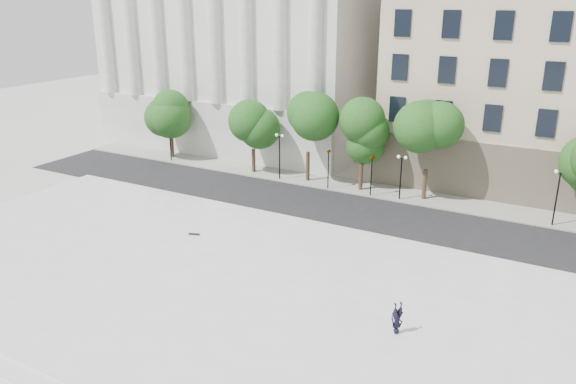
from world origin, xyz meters
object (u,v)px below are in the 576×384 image
object	(u,v)px
traffic_light_west	(329,150)
traffic_light_east	(372,156)
skateboard	(194,234)
person_lying	(396,329)

from	to	relation	value
traffic_light_west	traffic_light_east	world-z (taller)	traffic_light_east
skateboard	person_lying	bearing A→B (deg)	-35.19
traffic_light_west	person_lying	distance (m)	23.78
traffic_light_east	skateboard	distance (m)	16.92
skateboard	traffic_light_east	bearing A→B (deg)	44.22
traffic_light_east	skateboard	world-z (taller)	traffic_light_east
traffic_light_west	skateboard	distance (m)	15.52
traffic_light_west	skateboard	world-z (taller)	traffic_light_west
traffic_light_west	skateboard	xyz separation A→B (m)	(-3.56, -14.77, -3.15)
traffic_light_west	person_lying	world-z (taller)	traffic_light_west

